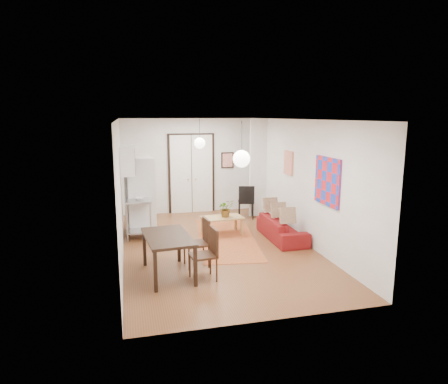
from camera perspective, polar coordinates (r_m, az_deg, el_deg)
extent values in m
plane|color=brown|center=(9.34, -1.09, -7.78)|extent=(7.00, 7.00, 0.00)
cube|color=white|center=(8.84, -1.16, 10.31)|extent=(4.20, 7.00, 0.02)
cube|color=white|center=(12.38, -4.71, 3.73)|extent=(4.20, 0.02, 2.90)
cube|color=white|center=(5.70, 6.70, -4.89)|extent=(4.20, 0.02, 2.90)
cube|color=white|center=(8.77, -14.63, 0.42)|extent=(0.02, 7.00, 2.90)
cube|color=white|center=(9.65, 11.13, 1.52)|extent=(0.02, 7.00, 2.90)
cube|color=white|center=(12.37, -4.66, 2.56)|extent=(1.44, 0.06, 2.50)
cube|color=white|center=(11.91, 4.87, 3.44)|extent=(0.50, 0.10, 2.90)
cube|color=white|center=(10.19, -13.67, 4.46)|extent=(0.35, 1.00, 0.70)
cube|color=red|center=(8.51, 14.56, 1.48)|extent=(0.05, 1.00, 1.00)
cube|color=beige|center=(10.32, 9.21, 4.14)|extent=(0.05, 0.50, 0.60)
cube|color=red|center=(12.56, 0.50, 4.57)|extent=(0.40, 0.03, 0.50)
cube|color=#A56B45|center=(10.68, -14.51, 4.97)|extent=(0.03, 0.44, 0.54)
sphere|color=white|center=(10.83, -3.49, 6.97)|extent=(0.30, 0.30, 0.30)
cylinder|color=black|center=(10.81, -3.52, 9.09)|extent=(0.01, 0.01, 0.50)
sphere|color=white|center=(6.95, 2.51, 4.76)|extent=(0.30, 0.30, 0.30)
cylinder|color=black|center=(6.92, 2.54, 8.05)|extent=(0.01, 0.01, 0.50)
cube|color=#BE632F|center=(9.96, 0.33, -6.54)|extent=(1.81, 3.73, 0.01)
imported|color=maroon|center=(9.91, 8.27, -5.17)|extent=(1.83, 0.72, 0.53)
cube|color=#A77F4E|center=(10.15, -0.28, -3.70)|extent=(1.06, 0.65, 0.05)
cube|color=#A77F4E|center=(9.90, -2.53, -5.44)|extent=(0.06, 0.06, 0.41)
cube|color=#A77F4E|center=(10.11, 2.53, -5.10)|extent=(0.06, 0.06, 0.41)
cube|color=#A77F4E|center=(10.33, -3.03, -4.75)|extent=(0.06, 0.06, 0.41)
cube|color=#A77F4E|center=(10.53, 1.84, -4.43)|extent=(0.06, 0.06, 0.41)
imported|color=#2F5A28|center=(10.12, 0.27, -2.33)|extent=(0.38, 0.42, 0.44)
cube|color=#A8ABAD|center=(10.25, -12.02, -0.84)|extent=(0.73, 1.31, 0.04)
cube|color=#A8ABAD|center=(10.43, -11.85, -4.92)|extent=(0.69, 1.27, 0.03)
cylinder|color=#A8ABAD|center=(9.78, -13.40, -4.32)|extent=(0.04, 0.04, 0.95)
cylinder|color=#A8ABAD|center=(9.79, -10.17, -4.16)|extent=(0.04, 0.04, 0.95)
cylinder|color=#A8ABAD|center=(10.92, -13.48, -2.72)|extent=(0.04, 0.04, 0.95)
cylinder|color=#A8ABAD|center=(10.94, -10.59, -2.58)|extent=(0.04, 0.04, 0.95)
imported|color=silver|center=(9.94, -11.97, -0.90)|extent=(0.24, 0.24, 0.06)
imported|color=#5497B7|center=(10.47, -12.37, 0.08)|extent=(0.10, 0.10, 0.20)
cube|color=silver|center=(10.51, -11.93, -0.42)|extent=(0.77, 0.77, 1.94)
cube|color=black|center=(7.57, -8.05, -6.38)|extent=(0.93, 1.48, 0.05)
cube|color=black|center=(7.06, -10.30, -11.15)|extent=(0.07, 0.07, 0.73)
cube|color=black|center=(7.13, -4.53, -10.77)|extent=(0.07, 0.07, 0.73)
cube|color=black|center=(8.29, -10.90, -7.78)|extent=(0.07, 0.07, 0.73)
cube|color=black|center=(8.35, -6.01, -7.51)|extent=(0.07, 0.07, 0.73)
cube|color=#3C2013|center=(8.07, -3.98, -7.39)|extent=(0.50, 0.48, 0.04)
cube|color=#3C2013|center=(8.19, -4.26, -5.19)|extent=(0.08, 0.45, 0.48)
cylinder|color=#3C2013|center=(7.93, -5.08, -9.52)|extent=(0.03, 0.03, 0.46)
cylinder|color=#3C2013|center=(7.99, -2.32, -9.32)|extent=(0.03, 0.03, 0.46)
cylinder|color=#3C2013|center=(8.30, -5.52, -8.56)|extent=(0.03, 0.03, 0.46)
cylinder|color=#3C2013|center=(8.36, -2.89, -8.38)|extent=(0.03, 0.03, 0.46)
cube|color=#3C2013|center=(7.42, -3.03, -9.05)|extent=(0.50, 0.48, 0.04)
cube|color=#3C2013|center=(7.53, -3.35, -6.63)|extent=(0.08, 0.45, 0.48)
cylinder|color=#3C2013|center=(7.28, -4.22, -11.40)|extent=(0.03, 0.03, 0.46)
cylinder|color=#3C2013|center=(7.35, -1.21, -11.16)|extent=(0.03, 0.03, 0.46)
cylinder|color=#3C2013|center=(7.65, -4.74, -10.28)|extent=(0.03, 0.03, 0.46)
cylinder|color=#3C2013|center=(7.72, -1.88, -10.06)|extent=(0.03, 0.03, 0.46)
cube|color=black|center=(11.76, 3.16, -1.40)|extent=(0.54, 0.54, 0.04)
cube|color=black|center=(11.90, 2.88, 0.04)|extent=(0.45, 0.14, 0.48)
cylinder|color=black|center=(11.58, 2.50, -2.83)|extent=(0.03, 0.03, 0.48)
cylinder|color=black|center=(11.69, 4.35, -2.71)|extent=(0.03, 0.03, 0.48)
cylinder|color=black|center=(11.94, 1.97, -2.39)|extent=(0.03, 0.03, 0.48)
cylinder|color=black|center=(12.05, 3.77, -2.29)|extent=(0.03, 0.03, 0.48)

